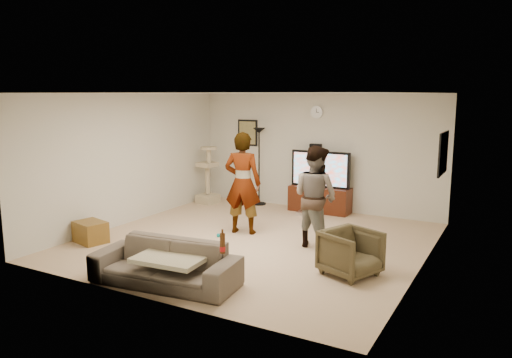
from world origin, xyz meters
The scene contains 24 objects.
floor centered at (0.00, 0.00, -0.01)m, with size 5.50×5.50×0.02m, color tan.
ceiling centered at (0.00, 0.00, 2.51)m, with size 5.50×5.50×0.02m, color white.
wall_back centered at (0.00, 2.75, 1.25)m, with size 5.50×0.04×2.50m, color silver.
wall_front centered at (0.00, -2.75, 1.25)m, with size 5.50×0.04×2.50m, color silver.
wall_left centered at (-2.75, 0.00, 1.25)m, with size 0.04×5.50×2.50m, color silver.
wall_right centered at (2.75, 0.00, 1.25)m, with size 0.04×5.50×2.50m, color silver.
wall_clock centered at (0.00, 2.72, 2.10)m, with size 0.26×0.26×0.04m, color silver.
wall_speaker centered at (0.00, 2.69, 1.38)m, with size 0.25×0.10×0.10m, color black.
picture_back centered at (-1.70, 2.73, 1.60)m, with size 0.42×0.03×0.52m, color olive.
picture_right centered at (2.73, 1.60, 1.50)m, with size 0.03×0.78×0.62m, color #F2E278.
tv_stand centered at (0.19, 2.50, 0.27)m, with size 1.30×0.45×0.54m, color #371509.
console_box centered at (0.08, 2.11, 0.04)m, with size 0.40×0.30×0.07m, color silver.
tv centered at (0.19, 2.50, 0.92)m, with size 1.28×0.08×0.76m, color black.
tv_screen centered at (0.19, 2.46, 0.92)m, with size 1.18×0.01×0.67m, color #2FABD7.
floor_lamp centered at (-1.28, 2.52, 0.87)m, with size 0.32×0.32×1.73m, color black.
cat_tree centered at (-2.38, 2.06, 0.66)m, with size 0.42×0.42×1.32m, color tan.
person_left centered at (-0.43, 0.33, 0.92)m, with size 0.67×0.44×1.83m, color #B1B1B1.
person_right centered at (1.00, 0.22, 0.84)m, with size 0.81×0.63×1.67m, color #416BA0.
sofa centered at (-0.10, -2.27, 0.29)m, with size 1.95×0.76×0.57m, color brown.
throw_blanket centered at (0.02, -2.27, 0.39)m, with size 0.90×0.70×0.06m, color #C2B790.
beer_bottle centered at (0.80, -2.27, 0.70)m, with size 0.06×0.06×0.25m, color #44230B.
armchair centered at (1.94, -0.77, 0.32)m, with size 0.68×0.70×0.64m, color #3E3621.
side_table centered at (-2.40, -1.42, 0.18)m, with size 0.54×0.40×0.36m, color brown.
toy_ball centered at (-0.67, -0.12, 0.03)m, with size 0.07×0.07×0.07m, color #09838D.
Camera 1 is at (3.91, -7.09, 2.49)m, focal length 34.41 mm.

